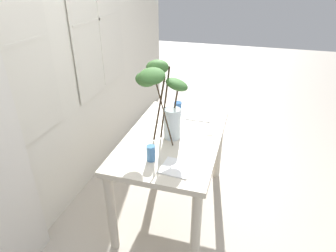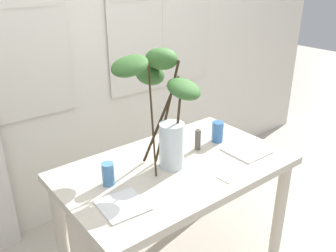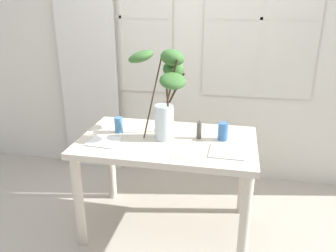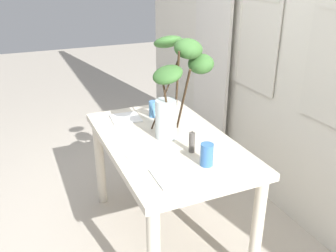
{
  "view_description": "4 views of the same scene",
  "coord_description": "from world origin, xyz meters",
  "px_view_note": "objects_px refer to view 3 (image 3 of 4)",
  "views": [
    {
      "loc": [
        -2.11,
        -0.57,
        2.02
      ],
      "look_at": [
        -0.07,
        0.03,
        0.9
      ],
      "focal_mm": 31.9,
      "sensor_mm": 36.0,
      "label": 1
    },
    {
      "loc": [
        -1.14,
        -1.36,
        1.8
      ],
      "look_at": [
        -0.06,
        -0.0,
        1.03
      ],
      "focal_mm": 38.77,
      "sensor_mm": 36.0,
      "label": 2
    },
    {
      "loc": [
        0.46,
        -2.24,
        1.74
      ],
      "look_at": [
        0.02,
        -0.05,
        0.9
      ],
      "focal_mm": 35.95,
      "sensor_mm": 36.0,
      "label": 3
    },
    {
      "loc": [
        1.95,
        -0.84,
        1.79
      ],
      "look_at": [
        0.02,
        0.0,
        0.87
      ],
      "focal_mm": 38.79,
      "sensor_mm": 36.0,
      "label": 4
    }
  ],
  "objects_px": {
    "dining_table": "(167,154)",
    "drinking_glass_blue_right": "(223,131)",
    "vase_with_branches": "(165,86)",
    "plate_square_right": "(227,152)",
    "drinking_glass_blue_left": "(119,125)",
    "plate_square_left": "(104,141)",
    "pillar_candle": "(199,130)"
  },
  "relations": [
    {
      "from": "drinking_glass_blue_right",
      "to": "pillar_candle",
      "type": "height_order",
      "value": "pillar_candle"
    },
    {
      "from": "dining_table",
      "to": "pillar_candle",
      "type": "height_order",
      "value": "pillar_candle"
    },
    {
      "from": "plate_square_right",
      "to": "dining_table",
      "type": "bearing_deg",
      "value": 162.43
    },
    {
      "from": "pillar_candle",
      "to": "plate_square_right",
      "type": "bearing_deg",
      "value": -43.96
    },
    {
      "from": "vase_with_branches",
      "to": "pillar_candle",
      "type": "bearing_deg",
      "value": -3.39
    },
    {
      "from": "pillar_candle",
      "to": "drinking_glass_blue_right",
      "type": "bearing_deg",
      "value": 1.38
    },
    {
      "from": "drinking_glass_blue_left",
      "to": "vase_with_branches",
      "type": "bearing_deg",
      "value": 3.02
    },
    {
      "from": "dining_table",
      "to": "drinking_glass_blue_left",
      "type": "distance_m",
      "value": 0.44
    },
    {
      "from": "drinking_glass_blue_right",
      "to": "vase_with_branches",
      "type": "bearing_deg",
      "value": 178.54
    },
    {
      "from": "vase_with_branches",
      "to": "drinking_glass_blue_left",
      "type": "height_order",
      "value": "vase_with_branches"
    },
    {
      "from": "vase_with_branches",
      "to": "plate_square_right",
      "type": "xyz_separation_m",
      "value": [
        0.47,
        -0.22,
        -0.37
      ]
    },
    {
      "from": "drinking_glass_blue_left",
      "to": "plate_square_left",
      "type": "bearing_deg",
      "value": -102.23
    },
    {
      "from": "drinking_glass_blue_left",
      "to": "pillar_candle",
      "type": "bearing_deg",
      "value": 0.36
    },
    {
      "from": "dining_table",
      "to": "plate_square_left",
      "type": "bearing_deg",
      "value": -162.19
    },
    {
      "from": "vase_with_branches",
      "to": "drinking_glass_blue_left",
      "type": "relative_size",
      "value": 5.47
    },
    {
      "from": "drinking_glass_blue_right",
      "to": "drinking_glass_blue_left",
      "type": "bearing_deg",
      "value": -179.41
    },
    {
      "from": "dining_table",
      "to": "plate_square_left",
      "type": "xyz_separation_m",
      "value": [
        -0.44,
        -0.14,
        0.12
      ]
    },
    {
      "from": "plate_square_left",
      "to": "pillar_candle",
      "type": "bearing_deg",
      "value": 17.35
    },
    {
      "from": "dining_table",
      "to": "drinking_glass_blue_right",
      "type": "distance_m",
      "value": 0.45
    },
    {
      "from": "vase_with_branches",
      "to": "drinking_glass_blue_left",
      "type": "distance_m",
      "value": 0.48
    },
    {
      "from": "plate_square_left",
      "to": "plate_square_right",
      "type": "distance_m",
      "value": 0.88
    },
    {
      "from": "vase_with_branches",
      "to": "plate_square_right",
      "type": "distance_m",
      "value": 0.64
    },
    {
      "from": "vase_with_branches",
      "to": "plate_square_left",
      "type": "distance_m",
      "value": 0.6
    },
    {
      "from": "plate_square_right",
      "to": "pillar_candle",
      "type": "relative_size",
      "value": 1.65
    },
    {
      "from": "plate_square_left",
      "to": "pillar_candle",
      "type": "xyz_separation_m",
      "value": [
        0.66,
        0.21,
        0.06
      ]
    },
    {
      "from": "vase_with_branches",
      "to": "plate_square_left",
      "type": "xyz_separation_m",
      "value": [
        -0.41,
        -0.22,
        -0.37
      ]
    },
    {
      "from": "dining_table",
      "to": "pillar_candle",
      "type": "bearing_deg",
      "value": 16.45
    },
    {
      "from": "vase_with_branches",
      "to": "drinking_glass_blue_right",
      "type": "bearing_deg",
      "value": -1.46
    },
    {
      "from": "plate_square_left",
      "to": "pillar_candle",
      "type": "distance_m",
      "value": 0.7
    },
    {
      "from": "drinking_glass_blue_left",
      "to": "drinking_glass_blue_right",
      "type": "xyz_separation_m",
      "value": [
        0.79,
        0.01,
        0.01
      ]
    },
    {
      "from": "drinking_glass_blue_right",
      "to": "pillar_candle",
      "type": "distance_m",
      "value": 0.17
    },
    {
      "from": "plate_square_left",
      "to": "plate_square_right",
      "type": "height_order",
      "value": "same"
    }
  ]
}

